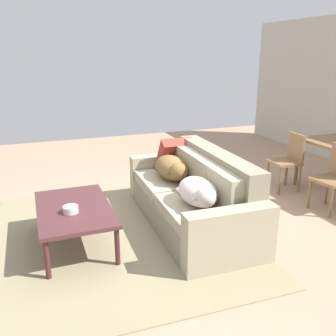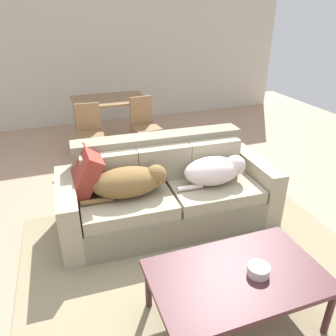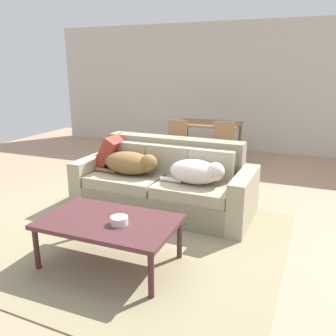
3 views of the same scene
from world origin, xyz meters
name	(u,v)px [view 1 (image 1 of 3)]	position (x,y,z in m)	size (l,w,h in m)	color
ground_plane	(170,218)	(0.00, 0.00, 0.00)	(10.00, 10.00, 0.00)	tan
area_rug	(118,235)	(0.21, -0.73, 0.01)	(3.08, 2.73, 0.01)	gray
couch	(194,197)	(0.22, 0.23, 0.34)	(2.26, 1.02, 0.89)	gray
dog_on_left_cushion	(172,168)	(-0.20, 0.10, 0.60)	(0.86, 0.40, 0.29)	brown
dog_on_right_cushion	(198,192)	(0.69, 0.05, 0.60)	(0.77, 0.39, 0.29)	silver
throw_pillow_by_left_arm	(175,154)	(-0.61, 0.31, 0.66)	(0.16, 0.46, 0.46)	maroon
coffee_table	(74,211)	(0.25, -1.20, 0.40)	(1.23, 0.75, 0.45)	#4F292B
bowl_on_coffee_table	(71,209)	(0.38, -1.24, 0.48)	(0.16, 0.16, 0.07)	silver
dining_chair_near_left	(289,159)	(-0.34, 2.06, 0.48)	(0.43, 0.43, 0.86)	olive
dining_chair_near_right	(335,175)	(0.51, 2.12, 0.48)	(0.44, 0.44, 0.88)	olive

